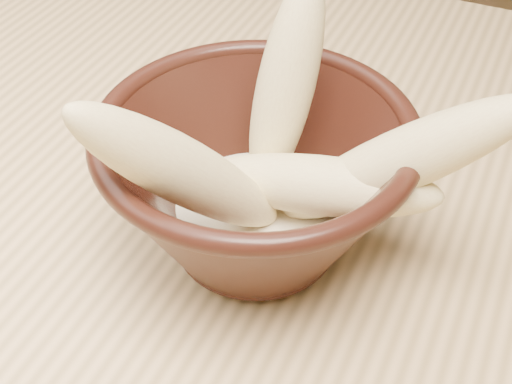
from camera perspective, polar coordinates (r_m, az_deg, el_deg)
table at (r=0.63m, az=-16.83°, el=-3.11°), size 1.20×0.80×0.75m
bowl at (r=0.44m, az=-0.00°, el=0.88°), size 0.19×0.19×0.11m
milk_puddle at (r=0.45m, az=-0.00°, el=-1.59°), size 0.11×0.11×0.02m
banana_upright at (r=0.44m, az=2.39°, el=8.46°), size 0.05×0.09×0.14m
banana_right at (r=0.41m, az=11.20°, el=2.32°), size 0.16×0.06×0.14m
banana_across at (r=0.42m, az=4.82°, el=0.58°), size 0.15×0.05×0.06m
banana_front at (r=0.38m, az=-5.67°, el=1.57°), size 0.11×0.13×0.15m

